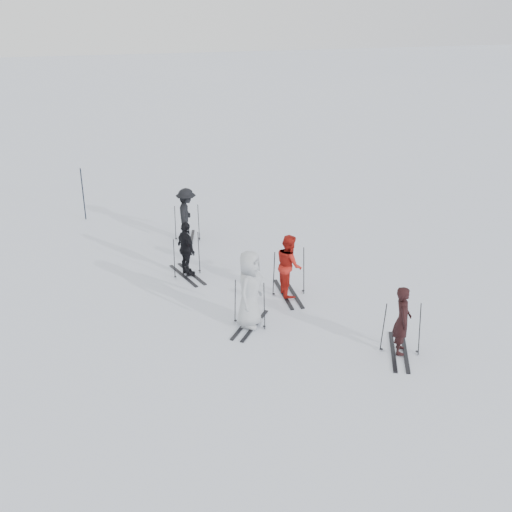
{
  "coord_description": "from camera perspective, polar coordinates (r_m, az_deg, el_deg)",
  "views": [
    {
      "loc": [
        -3.59,
        -14.24,
        7.86
      ],
      "look_at": [
        0.0,
        1.0,
        1.0
      ],
      "focal_mm": 45.0,
      "sensor_mm": 36.0,
      "label": 1
    }
  ],
  "objects": [
    {
      "name": "skis_uphill_far",
      "position": [
        20.7,
        -6.16,
        3.01
      ],
      "size": [
        1.82,
        1.21,
        1.22
      ],
      "primitive_type": null,
      "rotation": [
        0.0,
        0.0,
        1.36
      ],
      "color": "black",
      "rests_on": "ground"
    },
    {
      "name": "skis_near_dark",
      "position": [
        14.77,
        12.81,
        -6.21
      ],
      "size": [
        2.0,
        1.51,
        1.3
      ],
      "primitive_type": null,
      "rotation": [
        0.0,
        0.0,
        1.21
      ],
      "color": "black",
      "rests_on": "ground"
    },
    {
      "name": "skier_uphill_left",
      "position": [
        18.12,
        -6.2,
        0.56
      ],
      "size": [
        0.66,
        1.0,
        1.59
      ],
      "primitive_type": "imported",
      "rotation": [
        0.0,
        0.0,
        1.9
      ],
      "color": "black",
      "rests_on": "ground"
    },
    {
      "name": "skier_grey",
      "position": [
        15.35,
        -0.58,
        -3.04
      ],
      "size": [
        1.04,
        1.12,
        1.93
      ],
      "primitive_type": "imported",
      "rotation": [
        0.0,
        0.0,
        0.96
      ],
      "color": "#A8ADB2",
      "rests_on": "ground"
    },
    {
      "name": "skier_uphill_far",
      "position": [
        20.61,
        -6.19,
        3.63
      ],
      "size": [
        0.84,
        1.2,
        1.7
      ],
      "primitive_type": "imported",
      "rotation": [
        0.0,
        0.0,
        1.36
      ],
      "color": "black",
      "rests_on": "ground"
    },
    {
      "name": "skis_uphill_left",
      "position": [
        18.19,
        -6.18,
        0.09
      ],
      "size": [
        1.94,
        1.43,
        1.27
      ],
      "primitive_type": null,
      "rotation": [
        0.0,
        0.0,
        1.9
      ],
      "color": "black",
      "rests_on": "ground"
    },
    {
      "name": "piste_marker",
      "position": [
        23.07,
        -15.12,
        5.33
      ],
      "size": [
        0.05,
        0.05,
        1.85
      ],
      "primitive_type": "cylinder",
      "rotation": [
        0.0,
        0.0,
        -0.17
      ],
      "color": "black",
      "rests_on": "ground"
    },
    {
      "name": "ground",
      "position": [
        16.66,
        0.79,
        -4.5
      ],
      "size": [
        120.0,
        120.0,
        0.0
      ],
      "primitive_type": "plane",
      "color": "silver",
      "rests_on": "ground"
    },
    {
      "name": "skier_near_dark",
      "position": [
        14.7,
        12.87,
        -5.67
      ],
      "size": [
        0.57,
        0.69,
        1.62
      ],
      "primitive_type": "imported",
      "rotation": [
        0.0,
        0.0,
        1.21
      ],
      "color": "black",
      "rests_on": "ground"
    },
    {
      "name": "skis_red",
      "position": [
        17.0,
        2.94,
        -1.38
      ],
      "size": [
        1.85,
        0.99,
        1.34
      ],
      "primitive_type": null,
      "rotation": [
        0.0,
        0.0,
        1.56
      ],
      "color": "black",
      "rests_on": "ground"
    },
    {
      "name": "skier_red",
      "position": [
        16.94,
        2.96,
        -0.88
      ],
      "size": [
        0.64,
        0.82,
        1.68
      ],
      "primitive_type": "imported",
      "rotation": [
        0.0,
        0.0,
        1.56
      ],
      "color": "#A91A13",
      "rests_on": "ground"
    },
    {
      "name": "skis_grey",
      "position": [
        15.51,
        -0.57,
        -4.18
      ],
      "size": [
        1.91,
        1.71,
        1.24
      ],
      "primitive_type": null,
      "rotation": [
        0.0,
        0.0,
        0.96
      ],
      "color": "black",
      "rests_on": "ground"
    }
  ]
}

